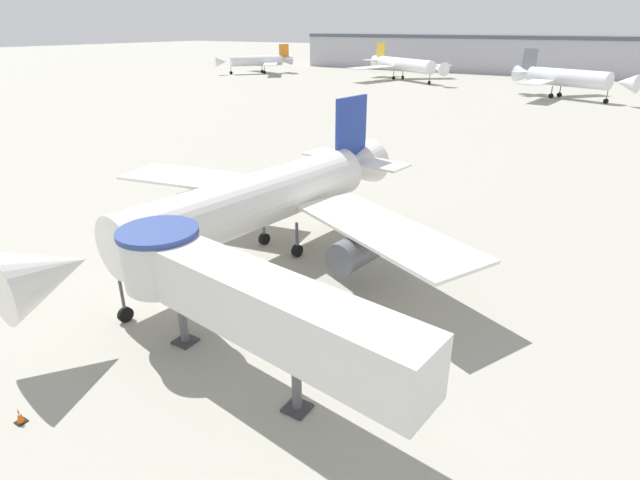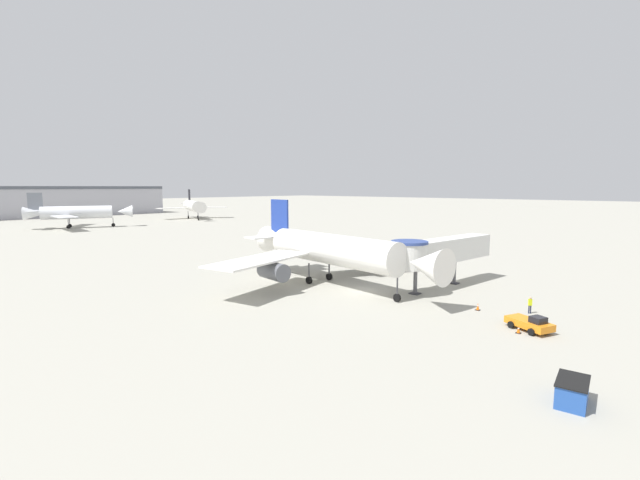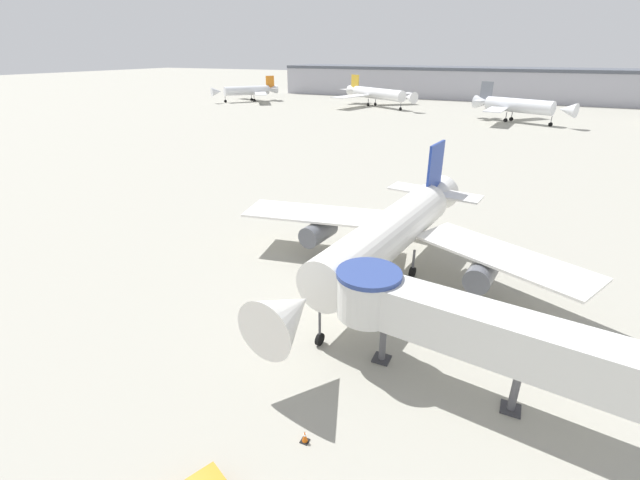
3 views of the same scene
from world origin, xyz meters
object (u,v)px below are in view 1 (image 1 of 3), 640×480
(main_airplane, at_px, (260,201))
(traffic_cone_near_nose, at_px, (20,416))
(background_jet_orange_tail, at_px, (258,61))
(background_jet_gold_tail, at_px, (403,65))
(jet_bridge, at_px, (232,292))
(background_jet_gray_tail, at_px, (566,78))

(main_airplane, relative_size, traffic_cone_near_nose, 44.82)
(background_jet_orange_tail, bearing_deg, traffic_cone_near_nose, -18.02)
(traffic_cone_near_nose, xyz_separation_m, background_jet_gold_tail, (-43.86, 141.96, 4.24))
(jet_bridge, distance_m, background_jet_orange_tail, 164.49)
(jet_bridge, relative_size, traffic_cone_near_nose, 24.40)
(traffic_cone_near_nose, relative_size, background_jet_gray_tail, 0.03)
(background_jet_gold_tail, relative_size, background_jet_orange_tail, 1.28)
(main_airplane, bearing_deg, traffic_cone_near_nose, -78.41)
(main_airplane, relative_size, jet_bridge, 1.84)
(background_jet_gray_tail, bearing_deg, background_jet_gold_tail, 91.76)
(traffic_cone_near_nose, relative_size, background_jet_gold_tail, 0.02)
(background_jet_gold_tail, bearing_deg, background_jet_gray_tail, -79.17)
(jet_bridge, distance_m, background_jet_gold_tail, 143.40)
(background_jet_gold_tail, bearing_deg, main_airplane, -128.70)
(main_airplane, height_order, jet_bridge, main_airplane)
(background_jet_orange_tail, bearing_deg, main_airplane, -14.43)
(main_airplane, height_order, background_jet_orange_tail, main_airplane)
(traffic_cone_near_nose, height_order, background_jet_gold_tail, background_jet_gold_tail)
(main_airplane, bearing_deg, background_jet_orange_tail, 136.01)
(background_jet_orange_tail, bearing_deg, background_jet_gold_tail, 42.66)
(traffic_cone_near_nose, bearing_deg, main_airplane, 94.20)
(traffic_cone_near_nose, bearing_deg, background_jet_gold_tail, 107.17)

